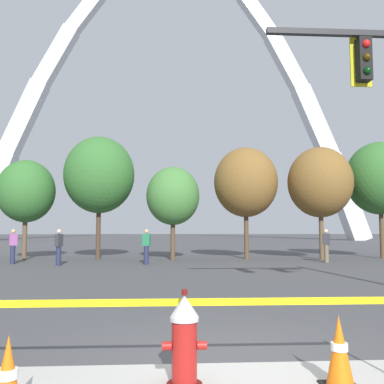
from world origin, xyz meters
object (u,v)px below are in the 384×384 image
object	(u,v)px
fire_hydrant	(184,341)
pedestrian_walking_left	(13,246)
traffic_cone_mid_sidewalk	(7,381)
monument_arch	(173,106)
pedestrian_near_trees	(146,246)
pedestrian_standing_center	(326,245)
traffic_cone_curb_edge	(339,352)
pedestrian_walking_right	(59,247)

from	to	relation	value
fire_hydrant	pedestrian_walking_left	size ratio (longest dim) A/B	0.62
traffic_cone_mid_sidewalk	pedestrian_walking_left	bearing A→B (deg)	109.16
fire_hydrant	monument_arch	size ratio (longest dim) A/B	0.02
fire_hydrant	traffic_cone_mid_sidewalk	size ratio (longest dim) A/B	1.36
pedestrian_walking_left	pedestrian_near_trees	bearing A→B (deg)	-6.89
pedestrian_walking_left	pedestrian_standing_center	size ratio (longest dim) A/B	1.00
fire_hydrant	pedestrian_walking_left	world-z (taller)	pedestrian_walking_left
traffic_cone_curb_edge	pedestrian_walking_right	bearing A→B (deg)	113.65
pedestrian_walking_right	fire_hydrant	bearing A→B (deg)	-71.55
pedestrian_walking_right	traffic_cone_mid_sidewalk	bearing A→B (deg)	-77.59
pedestrian_standing_center	pedestrian_walking_right	bearing A→B (deg)	-175.05
pedestrian_near_trees	pedestrian_standing_center	bearing A→B (deg)	4.96
pedestrian_standing_center	pedestrian_near_trees	world-z (taller)	same
traffic_cone_curb_edge	pedestrian_walking_right	xyz separation A→B (m)	(-6.47, 14.78, 0.46)
monument_arch	pedestrian_walking_left	world-z (taller)	monument_arch
monument_arch	pedestrian_walking_left	xyz separation A→B (m)	(-7.84, -37.69, -17.70)
monument_arch	traffic_cone_mid_sidewalk	bearing A→B (deg)	-92.23
traffic_cone_mid_sidewalk	pedestrian_near_trees	world-z (taller)	pedestrian_near_trees
monument_arch	pedestrian_standing_center	world-z (taller)	monument_arch
traffic_cone_curb_edge	pedestrian_standing_center	distance (m)	16.93
traffic_cone_mid_sidewalk	pedestrian_standing_center	bearing A→B (deg)	61.37
traffic_cone_curb_edge	pedestrian_standing_center	world-z (taller)	pedestrian_standing_center
traffic_cone_curb_edge	pedestrian_standing_center	bearing A→B (deg)	69.52
traffic_cone_mid_sidewalk	traffic_cone_curb_edge	size ratio (longest dim) A/B	1.00
traffic_cone_curb_edge	pedestrian_walking_left	distance (m)	18.14
fire_hydrant	traffic_cone_curb_edge	size ratio (longest dim) A/B	1.36
traffic_cone_curb_edge	pedestrian_standing_center	xyz separation A→B (m)	(5.92, 15.86, 0.46)
traffic_cone_mid_sidewalk	pedestrian_standing_center	xyz separation A→B (m)	(9.00, 16.49, 0.46)
pedestrian_standing_center	pedestrian_walking_right	distance (m)	12.44
fire_hydrant	monument_arch	distance (m)	56.40
pedestrian_standing_center	pedestrian_near_trees	size ratio (longest dim) A/B	1.00
pedestrian_walking_left	pedestrian_near_trees	size ratio (longest dim) A/B	1.00
traffic_cone_curb_edge	monument_arch	distance (m)	56.55
traffic_cone_mid_sidewalk	pedestrian_standing_center	distance (m)	18.79
pedestrian_walking_left	pedestrian_walking_right	size ratio (longest dim) A/B	1.00
fire_hydrant	traffic_cone_curb_edge	xyz separation A→B (m)	(1.58, -0.11, -0.11)
traffic_cone_curb_edge	monument_arch	size ratio (longest dim) A/B	0.01
monument_arch	pedestrian_near_trees	size ratio (longest dim) A/B	34.33
traffic_cone_curb_edge	pedestrian_near_trees	bearing A→B (deg)	99.98
fire_hydrant	monument_arch	world-z (taller)	monument_arch
fire_hydrant	pedestrian_walking_left	bearing A→B (deg)	114.67
traffic_cone_mid_sidewalk	monument_arch	size ratio (longest dim) A/B	0.01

